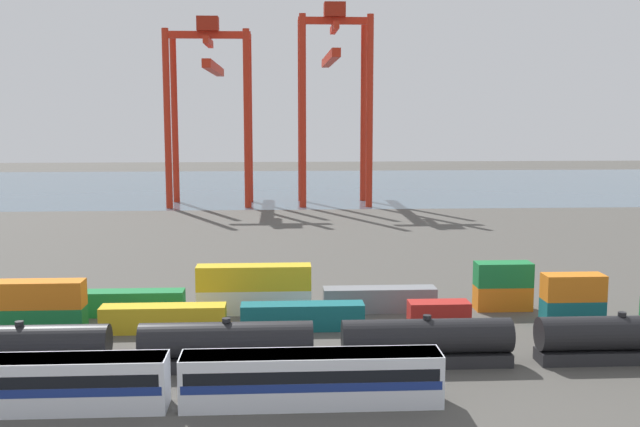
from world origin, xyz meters
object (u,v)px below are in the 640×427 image
Objects in this scene: shipping_container_0 at (22,321)px; gantry_crane_west at (211,89)px; shipping_container_13 at (503,298)px; gantry_crane_central at (333,82)px; freight_tank_row at (427,342)px; passenger_train at (174,379)px.

shipping_container_0 is 0.28× the size of gantry_crane_west.
shipping_container_13 is 0.14× the size of gantry_crane_west.
shipping_container_0 is at bearing -109.83° from gantry_crane_central.
shipping_container_0 is at bearing 163.41° from freight_tank_row.
shipping_container_0 is 0.26× the size of gantry_crane_central.
shipping_container_0 is at bearing -94.98° from gantry_crane_west.
freight_tank_row is 1.77× the size of gantry_crane_central.
freight_tank_row is at bearing -124.24° from shipping_container_13.
freight_tank_row is at bearing -90.28° from gantry_crane_central.
gantry_crane_central is (37.81, 104.82, 27.09)m from shipping_container_0.
gantry_crane_west is 0.93× the size of gantry_crane_central.
shipping_container_0 is 114.67m from gantry_crane_central.
gantry_crane_west is (-28.10, 116.06, 24.58)m from freight_tank_row.
shipping_container_0 is (-37.25, 11.10, -0.76)m from freight_tank_row.
shipping_container_13 is (11.80, 17.34, -0.76)m from freight_tank_row.
passenger_train is 40.69m from shipping_container_13.
shipping_container_13 is at bearing -83.49° from gantry_crane_central.
gantry_crane_central is (-11.24, 98.57, 27.09)m from shipping_container_13.
gantry_crane_west reaches higher than passenger_train.
passenger_train is at bearing -158.16° from freight_tank_row.
gantry_crane_west is at bearing 179.72° from gantry_crane_central.
gantry_crane_central is at bearing -0.28° from gantry_crane_west.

